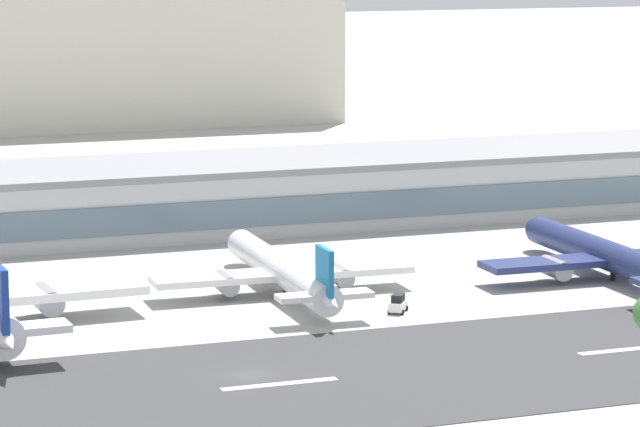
# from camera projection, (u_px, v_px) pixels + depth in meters

# --- Properties ---
(ground_plane) EXTENTS (1400.00, 1400.00, 0.00)m
(ground_plane) POSITION_uv_depth(u_px,v_px,m) (250.00, 376.00, 165.20)
(ground_plane) COLOR #A8A8A3
(runway_strip) EXTENTS (800.00, 35.97, 0.08)m
(runway_strip) POSITION_uv_depth(u_px,v_px,m) (263.00, 386.00, 161.39)
(runway_strip) COLOR #38383A
(runway_strip) RESTS_ON ground_plane
(runway_centreline_dash_4) EXTENTS (12.00, 1.20, 0.01)m
(runway_centreline_dash_4) POSITION_uv_depth(u_px,v_px,m) (280.00, 384.00, 161.98)
(runway_centreline_dash_4) COLOR white
(runway_centreline_dash_4) RESTS_ON runway_strip
(runway_centreline_dash_5) EXTENTS (12.00, 1.20, 0.01)m
(runway_centreline_dash_5) POSITION_uv_depth(u_px,v_px,m) (629.00, 349.00, 175.41)
(runway_centreline_dash_5) COLOR white
(runway_centreline_dash_5) RESTS_ON runway_strip
(terminal_building) EXTENTS (221.13, 25.82, 10.12)m
(terminal_building) POSITION_uv_depth(u_px,v_px,m) (191.00, 195.00, 246.19)
(terminal_building) COLOR #B7BABC
(terminal_building) RESTS_ON ground_plane
(distant_hotel_block) EXTENTS (149.44, 37.65, 33.64)m
(distant_hotel_block) POSITION_uv_depth(u_px,v_px,m) (8.00, 53.00, 371.88)
(distant_hotel_block) COLOR beige
(distant_hotel_block) RESTS_ON ground_plane
(airliner_blue_tail_gate_1) EXTENTS (32.95, 42.30, 8.82)m
(airliner_blue_tail_gate_1) POSITION_uv_depth(u_px,v_px,m) (285.00, 273.00, 201.26)
(airliner_blue_tail_gate_1) COLOR silver
(airliner_blue_tail_gate_1) RESTS_ON ground_plane
(airliner_gold_tail_gate_2) EXTENTS (34.70, 43.70, 9.12)m
(airliner_gold_tail_gate_2) POSITION_uv_depth(u_px,v_px,m) (612.00, 258.00, 210.15)
(airliner_gold_tail_gate_2) COLOR navy
(airliner_gold_tail_gate_2) RESTS_ON ground_plane
(service_baggage_tug_1) EXTENTS (3.19, 3.53, 2.20)m
(service_baggage_tug_1) POSITION_uv_depth(u_px,v_px,m) (398.00, 304.00, 192.53)
(service_baggage_tug_1) COLOR white
(service_baggage_tug_1) RESTS_ON ground_plane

